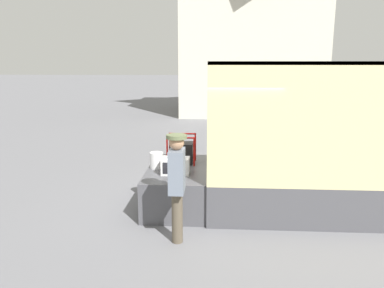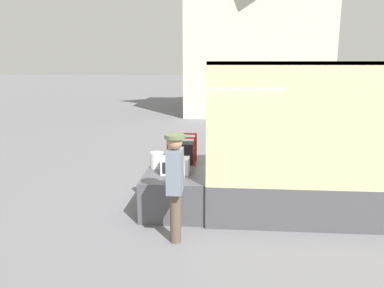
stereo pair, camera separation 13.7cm
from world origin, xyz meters
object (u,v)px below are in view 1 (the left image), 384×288
(orange_bucket, at_px, (157,160))
(worker_person, at_px, (177,177))
(portable_generator, at_px, (182,153))
(microwave, at_px, (175,166))

(orange_bucket, distance_m, worker_person, 1.79)
(portable_generator, bearing_deg, worker_person, -87.37)
(microwave, relative_size, orange_bucket, 1.65)
(microwave, xyz_separation_m, worker_person, (0.16, -1.29, 0.18))
(portable_generator, distance_m, orange_bucket, 0.65)
(microwave, bearing_deg, orange_bucket, 137.73)
(microwave, xyz_separation_m, orange_bucket, (-0.43, 0.39, 0.00))
(microwave, bearing_deg, worker_person, -82.88)
(portable_generator, height_order, worker_person, worker_person)
(portable_generator, bearing_deg, microwave, -94.59)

